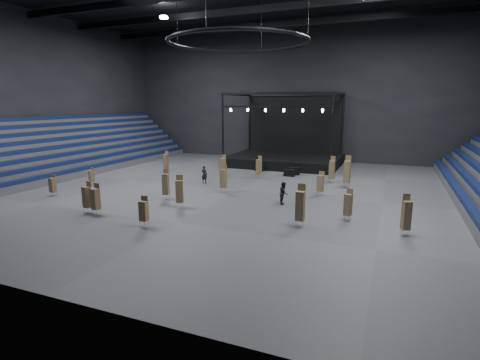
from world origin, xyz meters
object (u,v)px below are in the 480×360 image
at_px(chair_stack_4, 347,171).
at_px(chair_stack_13, 259,167).
at_px(chair_stack_2, 96,198).
at_px(man_center, 204,174).
at_px(crew_member, 284,193).
at_px(chair_stack_10, 166,184).
at_px(chair_stack_5, 87,196).
at_px(chair_stack_6, 144,210).
at_px(chair_stack_14, 223,178).
at_px(chair_stack_12, 348,204).
at_px(chair_stack_16, 52,185).
at_px(chair_stack_0, 91,176).
at_px(chair_stack_15, 406,215).
at_px(chair_stack_9, 223,165).
at_px(chair_stack_3, 320,183).
at_px(chair_stack_11, 180,191).
at_px(flight_case_right, 294,171).
at_px(flight_case_mid, 289,173).
at_px(stage, 286,153).
at_px(chair_stack_7, 300,205).
at_px(chair_stack_1, 332,169).
at_px(flight_case_left, 259,168).

xyz_separation_m(chair_stack_4, chair_stack_13, (-9.22, 0.94, -0.31)).
distance_m(chair_stack_2, man_center, 12.92).
bearing_deg(crew_member, chair_stack_10, 94.24).
distance_m(chair_stack_5, chair_stack_6, 5.79).
bearing_deg(chair_stack_13, chair_stack_14, -81.41).
bearing_deg(chair_stack_14, chair_stack_12, -14.91).
height_order(chair_stack_12, chair_stack_16, chair_stack_12).
distance_m(chair_stack_0, chair_stack_15, 28.25).
height_order(chair_stack_0, chair_stack_9, chair_stack_9).
height_order(chair_stack_3, chair_stack_14, chair_stack_14).
distance_m(chair_stack_12, chair_stack_15, 3.96).
height_order(chair_stack_5, chair_stack_12, chair_stack_5).
xyz_separation_m(chair_stack_2, chair_stack_11, (4.57, 3.91, 0.12)).
bearing_deg(chair_stack_2, chair_stack_4, 51.73).
relative_size(flight_case_right, chair_stack_16, 0.66).
bearing_deg(chair_stack_16, chair_stack_0, 90.14).
bearing_deg(chair_stack_16, flight_case_mid, 44.76).
bearing_deg(stage, chair_stack_6, -93.40).
bearing_deg(crew_member, chair_stack_14, 63.70).
height_order(chair_stack_3, chair_stack_7, chair_stack_7).
bearing_deg(chair_stack_0, chair_stack_3, 29.12).
relative_size(flight_case_right, chair_stack_0, 0.70).
bearing_deg(chair_stack_2, chair_stack_9, 88.22).
height_order(chair_stack_4, chair_stack_10, chair_stack_4).
xyz_separation_m(chair_stack_1, chair_stack_10, (-11.77, -12.07, -0.04)).
bearing_deg(chair_stack_4, chair_stack_3, -103.67).
height_order(flight_case_mid, chair_stack_6, chair_stack_6).
bearing_deg(stage, chair_stack_2, -103.25).
distance_m(chair_stack_0, man_center, 10.94).
distance_m(flight_case_right, chair_stack_4, 7.71).
relative_size(flight_case_left, chair_stack_1, 0.41).
height_order(flight_case_left, chair_stack_10, chair_stack_10).
bearing_deg(crew_member, flight_case_left, 18.26).
height_order(flight_case_right, chair_stack_12, chair_stack_12).
height_order(flight_case_mid, chair_stack_0, chair_stack_0).
xyz_separation_m(stage, chair_stack_9, (-4.25, -10.49, -0.19)).
bearing_deg(chair_stack_2, chair_stack_1, 57.72).
height_order(chair_stack_1, chair_stack_11, chair_stack_1).
height_order(chair_stack_5, chair_stack_10, chair_stack_10).
bearing_deg(chair_stack_11, flight_case_left, 64.51).
xyz_separation_m(chair_stack_0, crew_member, (19.22, 0.40, -0.05)).
height_order(flight_case_left, chair_stack_1, chair_stack_1).
bearing_deg(chair_stack_1, chair_stack_9, -164.27).
xyz_separation_m(flight_case_mid, chair_stack_12, (7.77, -13.97, 0.78)).
xyz_separation_m(flight_case_right, chair_stack_16, (-16.88, -17.58, 0.59)).
relative_size(stage, man_center, 7.96).
distance_m(chair_stack_5, chair_stack_14, 11.68).
relative_size(chair_stack_1, chair_stack_14, 1.07).
distance_m(flight_case_right, chair_stack_15, 20.20).
height_order(chair_stack_4, chair_stack_11, chair_stack_4).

